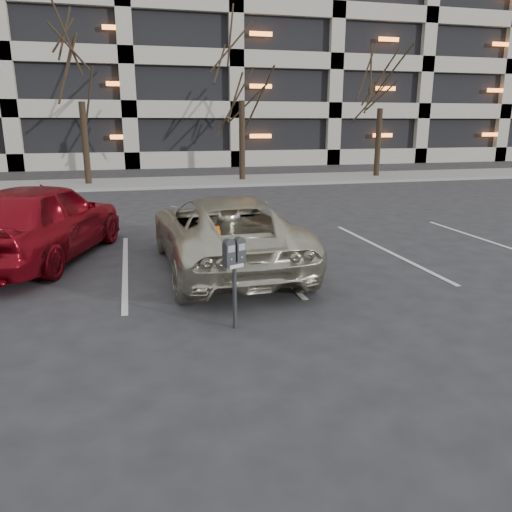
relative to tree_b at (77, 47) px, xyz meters
The scene contains 10 objects.
ground 17.27m from the tree_b, 79.38° to the right, with size 140.00×140.00×0.00m, color #28282B.
sidewalk 6.46m from the tree_b, ahead, with size 80.00×4.00×0.12m, color gray.
stall_lines 14.95m from the tree_b, 83.34° to the right, with size 16.90×5.20×0.00m.
parking_garage 23.57m from the tree_b, 49.94° to the left, with size 52.00×20.00×19.00m.
tree_b is the anchor object (origin of this frame).
tree_c 7.00m from the tree_b, ahead, with size 3.63×3.63×8.24m.
tree_d 14.00m from the tree_b, ahead, with size 3.33×3.33×7.58m.
parking_meter 18.05m from the tree_b, 79.80° to the right, with size 0.34×0.24×1.25m.
suv_silver 15.43m from the tree_b, 76.11° to the right, with size 2.47×5.15×1.42m.
car_red 13.64m from the tree_b, 90.14° to the right, with size 1.94×4.82×1.64m, color maroon.
Camera 1 is at (-1.19, -7.38, 2.74)m, focal length 35.00 mm.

